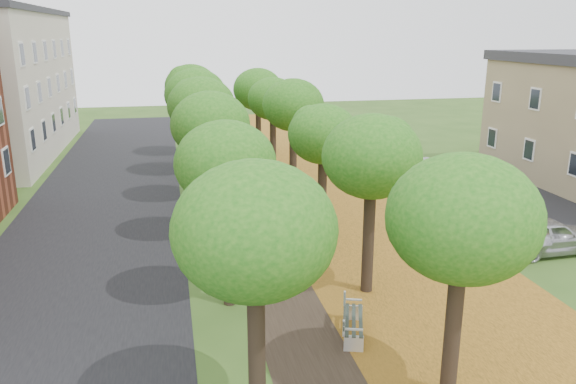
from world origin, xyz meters
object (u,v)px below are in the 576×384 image
car_silver (548,235)px  car_grey (449,184)px  car_red (466,194)px  car_white (432,170)px  bench (352,320)px

car_silver → car_grey: (0.00, 8.46, -0.07)m
car_silver → car_red: car_silver is taller
car_grey → car_white: car_white is taller
car_grey → car_white: bearing=13.7°
bench → car_silver: size_ratio=0.47×
car_red → car_silver: bearing=168.6°
bench → car_red: bearing=-23.2°
car_silver → bench: bearing=113.1°
car_red → car_grey: car_grey is taller
bench → car_white: (10.38, 16.21, 0.21)m
bench → car_red: size_ratio=0.53×
car_red → car_white: bearing=-17.3°
bench → car_red: (9.86, 11.18, 0.15)m
car_white → car_silver: bearing=174.5°
bench → car_silver: 10.86m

